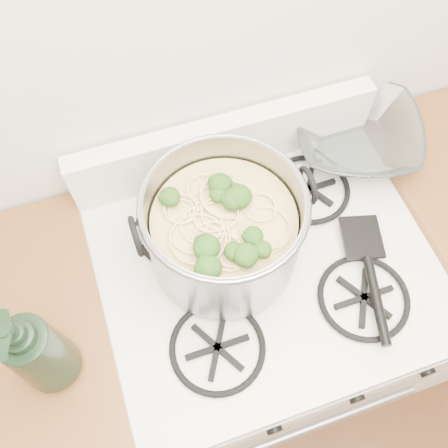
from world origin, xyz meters
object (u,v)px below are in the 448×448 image
gas_range (256,326)px  spatula (362,236)px  stock_pot (224,230)px  glass_bowl (355,140)px  bottle (34,349)px

gas_range → spatula: bearing=-4.1°
gas_range → stock_pot: stock_pot is taller
spatula → glass_bowl: size_ratio=2.48×
stock_pot → spatula: (0.31, -0.07, -0.09)m
gas_range → glass_bowl: bearing=35.8°
gas_range → spatula: 0.55m
glass_bowl → gas_range: bearing=-144.2°
spatula → glass_bowl: bearing=83.0°
gas_range → glass_bowl: glass_bowl is taller
stock_pot → gas_range: bearing=-32.5°
gas_range → stock_pot: 0.60m
stock_pot → glass_bowl: size_ratio=2.93×
gas_range → bottle: (-0.49, -0.08, 0.63)m
stock_pot → spatula: bearing=-12.8°
glass_bowl → bottle: size_ratio=0.43×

